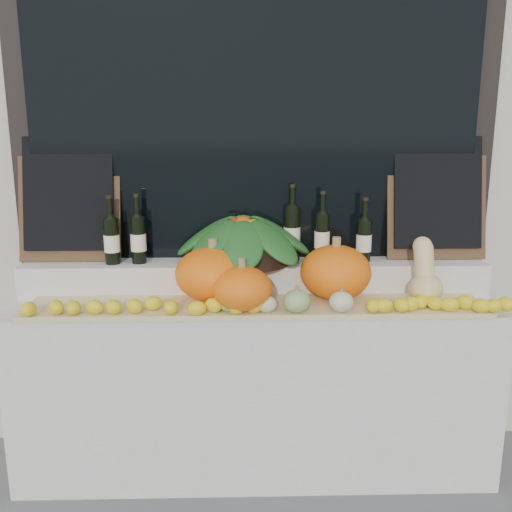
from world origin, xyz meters
TOP-DOWN VIEW (x-y plane):
  - storefront_facade at (0.00, 2.25)m, footprint 7.00×0.94m
  - display_sill at (0.00, 1.52)m, footprint 2.30×0.55m
  - rear_tier at (0.00, 1.68)m, footprint 2.30×0.25m
  - straw_bedding at (0.00, 1.40)m, footprint 2.10×0.32m
  - pumpkin_left at (-0.20, 1.47)m, footprint 0.45×0.45m
  - pumpkin_right at (0.38, 1.48)m, footprint 0.42×0.42m
  - pumpkin_center at (-0.06, 1.32)m, footprint 0.31×0.31m
  - butternut_squash at (0.78, 1.42)m, footprint 0.15×0.21m
  - decorative_gourds at (0.10, 1.28)m, footprint 0.60×0.13m
  - lemon_heap at (0.00, 1.29)m, footprint 2.20×0.16m
  - produce_bowl at (-0.06, 1.66)m, footprint 0.71×0.71m
  - wine_bottle_far_left at (-0.70, 1.64)m, footprint 0.08×0.08m
  - wine_bottle_near_left at (-0.57, 1.66)m, footprint 0.08×0.08m
  - wine_bottle_tall at (0.19, 1.72)m, footprint 0.08×0.08m
  - wine_bottle_near_right at (0.33, 1.68)m, footprint 0.08×0.08m
  - wine_bottle_far_right at (0.54, 1.66)m, footprint 0.08×0.08m
  - chalkboard_left at (-0.92, 1.74)m, footprint 0.50×0.15m
  - chalkboard_right at (0.92, 1.74)m, footprint 0.50×0.15m

SIDE VIEW (x-z plane):
  - display_sill at x=0.00m, z-range 0.00..0.88m
  - straw_bedding at x=0.00m, z-range 0.88..0.90m
  - lemon_heap at x=0.00m, z-range 0.91..0.97m
  - decorative_gourds at x=0.10m, z-range 0.88..1.03m
  - rear_tier at x=0.00m, z-range 0.88..1.04m
  - pumpkin_center at x=-0.06m, z-range 0.91..1.10m
  - butternut_squash at x=0.78m, z-range 0.88..1.17m
  - pumpkin_left at x=-0.20m, z-range 0.91..1.16m
  - pumpkin_right at x=0.38m, z-range 0.91..1.16m
  - wine_bottle_far_right at x=0.54m, z-range 0.99..1.31m
  - produce_bowl at x=-0.06m, z-range 1.03..1.28m
  - wine_bottle_far_left at x=-0.70m, z-range 0.99..1.33m
  - wine_bottle_near_left at x=-0.57m, z-range 0.99..1.33m
  - wine_bottle_near_right at x=0.33m, z-range 0.99..1.34m
  - wine_bottle_tall at x=0.19m, z-range 0.99..1.37m
  - chalkboard_left at x=-0.92m, z-range 1.05..1.67m
  - chalkboard_right at x=0.92m, z-range 1.05..1.67m
  - storefront_facade at x=0.00m, z-range 0.00..4.50m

